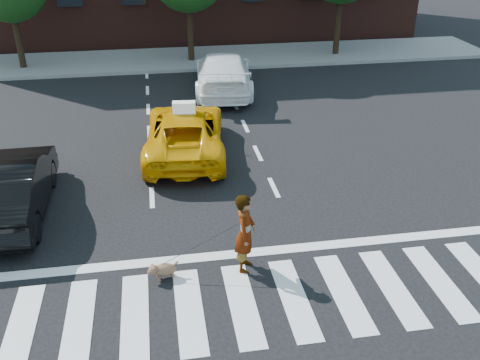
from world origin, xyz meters
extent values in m
plane|color=black|center=(0.00, 0.00, 0.00)|extent=(120.00, 120.00, 0.00)
cube|color=silver|center=(0.00, 0.00, 0.01)|extent=(13.00, 2.40, 0.01)
cube|color=silver|center=(0.00, 1.60, 0.01)|extent=(12.00, 0.30, 0.01)
cube|color=slate|center=(0.00, 17.50, 0.07)|extent=(30.00, 4.00, 0.15)
cylinder|color=black|center=(-7.00, 17.00, 1.62)|extent=(0.28, 0.28, 3.25)
cylinder|color=black|center=(0.50, 17.00, 1.77)|extent=(0.28, 0.28, 3.55)
cylinder|color=black|center=(7.50, 17.00, 1.93)|extent=(0.28, 0.28, 3.85)
imported|color=#E29B04|center=(-0.53, 7.00, 0.68)|extent=(2.70, 5.07, 1.36)
imported|color=black|center=(-4.87, 4.17, 0.73)|extent=(1.62, 4.48, 1.47)
imported|color=white|center=(1.40, 12.59, 0.77)|extent=(2.75, 5.51, 1.54)
imported|color=#999999|center=(0.24, 1.10, 0.86)|extent=(0.59, 0.72, 1.72)
ellipsoid|color=olive|center=(-1.40, 1.04, 0.21)|extent=(0.52, 0.36, 0.26)
sphere|color=olive|center=(-1.62, 0.98, 0.28)|extent=(0.24, 0.24, 0.19)
sphere|color=olive|center=(-1.70, 0.96, 0.24)|extent=(0.11, 0.11, 0.09)
cylinder|color=olive|center=(-1.18, 1.10, 0.28)|extent=(0.14, 0.08, 0.11)
sphere|color=olive|center=(-1.64, 1.04, 0.33)|extent=(0.08, 0.08, 0.07)
sphere|color=olive|center=(-1.61, 0.92, 0.33)|extent=(0.08, 0.08, 0.07)
cylinder|color=olive|center=(-1.52, 0.95, 0.06)|extent=(0.06, 0.06, 0.13)
cylinder|color=olive|center=(-1.55, 1.06, 0.06)|extent=(0.06, 0.06, 0.13)
cylinder|color=olive|center=(-1.25, 1.02, 0.06)|extent=(0.06, 0.06, 0.13)
cylinder|color=olive|center=(-1.28, 1.13, 0.06)|extent=(0.06, 0.06, 0.13)
cube|color=white|center=(-0.53, 6.80, 1.52)|extent=(0.67, 0.34, 0.32)
camera|label=1|loc=(-1.34, -7.71, 6.76)|focal=40.00mm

